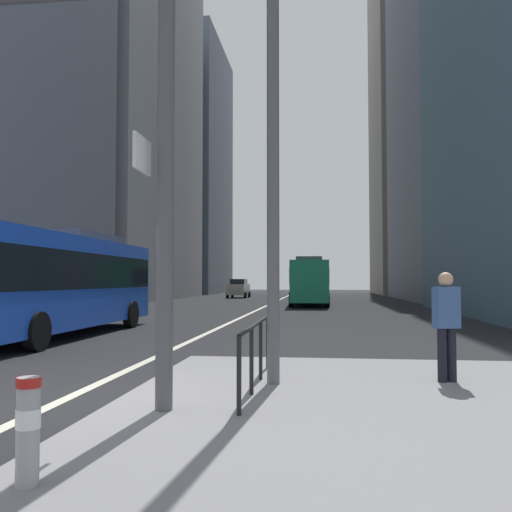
% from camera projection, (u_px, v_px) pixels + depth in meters
% --- Properties ---
extents(ground_plane, '(160.00, 160.00, 0.00)m').
position_uv_depth(ground_plane, '(246.00, 316.00, 27.74)').
color(ground_plane, black).
extents(median_island, '(9.00, 10.00, 0.15)m').
position_uv_depth(median_island, '(472.00, 428.00, 6.27)').
color(median_island, gray).
rests_on(median_island, ground).
extents(lane_centre_line, '(0.20, 80.00, 0.01)m').
position_uv_depth(lane_centre_line, '(265.00, 306.00, 37.66)').
color(lane_centre_line, beige).
rests_on(lane_centre_line, ground).
extents(office_tower_left_mid, '(11.70, 25.33, 51.01)m').
position_uv_depth(office_tower_left_mid, '(117.00, 40.00, 53.82)').
color(office_tower_left_mid, '#9E9EA3').
rests_on(office_tower_left_mid, ground).
extents(office_tower_left_far, '(11.89, 18.77, 35.49)m').
position_uv_depth(office_tower_left_far, '(182.00, 170.00, 78.54)').
color(office_tower_left_far, slate).
rests_on(office_tower_left_far, ground).
extents(office_tower_right_mid, '(11.20, 22.43, 49.87)m').
position_uv_depth(office_tower_right_mid, '(461.00, 33.00, 51.04)').
color(office_tower_right_mid, slate).
rests_on(office_tower_right_mid, ground).
extents(office_tower_right_far, '(11.60, 17.47, 49.84)m').
position_uv_depth(office_tower_right_far, '(417.00, 110.00, 74.07)').
color(office_tower_right_far, gray).
rests_on(office_tower_right_far, ground).
extents(city_bus_blue_oncoming, '(2.76, 10.91, 3.40)m').
position_uv_depth(city_bus_blue_oncoming, '(58.00, 279.00, 17.29)').
color(city_bus_blue_oncoming, blue).
rests_on(city_bus_blue_oncoming, ground).
extents(city_bus_red_receding, '(2.92, 10.78, 3.40)m').
position_uv_depth(city_bus_red_receding, '(309.00, 280.00, 39.72)').
color(city_bus_red_receding, '#198456').
rests_on(city_bus_red_receding, ground).
extents(car_oncoming_mid, '(2.11, 4.08, 1.94)m').
position_uv_depth(car_oncoming_mid, '(239.00, 288.00, 56.68)').
color(car_oncoming_mid, '#B2A899').
rests_on(car_oncoming_mid, ground).
extents(car_receding_near, '(2.07, 4.20, 1.94)m').
position_uv_depth(car_receding_near, '(320.00, 287.00, 65.58)').
color(car_receding_near, silver).
rests_on(car_receding_near, ground).
extents(car_receding_far, '(2.16, 4.20, 1.94)m').
position_uv_depth(car_receding_far, '(317.00, 288.00, 56.29)').
color(car_receding_far, '#232838').
rests_on(car_receding_far, ground).
extents(traffic_signal_gantry, '(5.44, 0.65, 6.00)m').
position_uv_depth(traffic_signal_gantry, '(35.00, 106.00, 7.21)').
color(traffic_signal_gantry, '#515156').
rests_on(traffic_signal_gantry, median_island).
extents(street_lamp_post, '(5.50, 0.32, 8.00)m').
position_uv_depth(street_lamp_post, '(273.00, 63.00, 8.82)').
color(street_lamp_post, '#56565B').
rests_on(street_lamp_post, median_island).
extents(bollard_left, '(0.20, 0.20, 0.85)m').
position_uv_depth(bollard_left, '(28.00, 425.00, 4.32)').
color(bollard_left, '#99999E').
rests_on(bollard_left, median_island).
extents(pedestrian_railing, '(0.06, 3.67, 0.98)m').
position_uv_depth(pedestrian_railing, '(256.00, 340.00, 8.39)').
color(pedestrian_railing, black).
rests_on(pedestrian_railing, median_island).
extents(pedestrian_waiting, '(0.43, 0.33, 1.76)m').
position_uv_depth(pedestrian_waiting, '(446.00, 320.00, 8.78)').
color(pedestrian_waiting, black).
rests_on(pedestrian_waiting, median_island).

